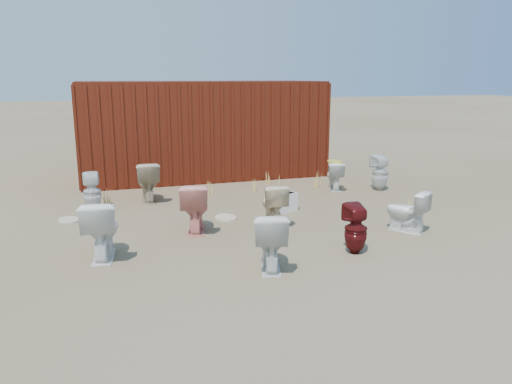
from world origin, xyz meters
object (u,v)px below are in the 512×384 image
object	(u,v)px
toilet_back_a	(92,192)
toilet_back_yellowlid	(334,176)
toilet_front_c	(270,240)
toilet_front_pink	(195,207)
toilet_back_beige_left	(148,182)
shipping_container	(202,129)
toilet_front_e	(406,211)
toilet_front_a	(101,229)
toilet_front_maroon	(356,229)
loose_tank	(285,203)
toilet_back_beige_right	(273,204)
toilet_back_e	(380,173)

from	to	relation	value
toilet_back_a	toilet_back_yellowlid	distance (m)	5.23
toilet_front_c	toilet_front_pink	bearing A→B (deg)	-55.84
toilet_front_pink	toilet_back_beige_left	world-z (taller)	toilet_front_pink
shipping_container	toilet_back_a	distance (m)	4.05
toilet_back_a	toilet_back_yellowlid	size ratio (longest dim) A/B	1.15
toilet_front_e	toilet_back_yellowlid	distance (m)	3.21
toilet_front_c	toilet_back_yellowlid	world-z (taller)	toilet_front_c
shipping_container	toilet_back_a	bearing A→B (deg)	-133.67
toilet_front_c	toilet_back_yellowlid	distance (m)	5.04
toilet_front_c	toilet_front_e	distance (m)	2.83
toilet_front_a	toilet_back_a	xyz separation A→B (m)	(-0.13, 2.75, -0.06)
toilet_front_maroon	loose_tank	xyz separation A→B (m)	(-0.15, 2.44, -0.19)
toilet_back_beige_right	toilet_front_pink	bearing A→B (deg)	6.31
toilet_back_a	toilet_back_e	size ratio (longest dim) A/B	0.91
shipping_container	toilet_back_beige_left	distance (m)	3.07
toilet_front_e	shipping_container	bearing A→B (deg)	-101.35
toilet_front_a	toilet_back_beige_left	distance (m)	3.30
toilet_front_pink	toilet_back_beige_right	bearing A→B (deg)	-167.55
toilet_back_beige_left	loose_tank	distance (m)	2.91
toilet_front_pink	loose_tank	xyz separation A→B (m)	(1.86, 0.70, -0.24)
toilet_front_a	toilet_front_pink	xyz separation A→B (m)	(1.49, 0.83, -0.01)
shipping_container	toilet_back_e	bearing A→B (deg)	-41.08
toilet_front_pink	loose_tank	world-z (taller)	toilet_front_pink
toilet_front_a	toilet_back_beige_right	bearing A→B (deg)	-156.27
shipping_container	toilet_front_maroon	bearing A→B (deg)	-82.20
toilet_front_e	toilet_front_pink	bearing A→B (deg)	-49.79
toilet_back_a	toilet_front_e	bearing A→B (deg)	145.00
toilet_front_a	toilet_back_a	bearing A→B (deg)	-79.32
toilet_back_beige_left	toilet_front_c	bearing A→B (deg)	106.72
toilet_front_e	toilet_back_beige_right	bearing A→B (deg)	-60.04
toilet_front_pink	shipping_container	bearing A→B (deg)	-89.70
toilet_front_c	loose_tank	xyz separation A→B (m)	(1.23, 2.64, -0.22)
toilet_back_a	toilet_back_e	bearing A→B (deg)	174.93
toilet_back_yellowlid	toilet_back_e	xyz separation A→B (m)	(0.96, -0.34, 0.08)
toilet_front_c	toilet_front_maroon	distance (m)	1.40
toilet_front_a	toilet_front_c	bearing A→B (deg)	160.29
toilet_front_a	toilet_back_e	distance (m)	6.59
loose_tank	toilet_back_a	bearing A→B (deg)	135.81
shipping_container	toilet_front_maroon	distance (m)	6.65
toilet_front_a	toilet_back_beige_left	size ratio (longest dim) A/B	1.04
toilet_back_a	loose_tank	world-z (taller)	toilet_back_a
toilet_front_maroon	toilet_back_yellowlid	distance (m)	4.19
toilet_front_a	toilet_front_c	world-z (taller)	toilet_front_a
toilet_back_e	toilet_back_beige_right	bearing A→B (deg)	25.11
toilet_back_beige_left	toilet_back_beige_right	world-z (taller)	toilet_back_beige_left
toilet_front_c	loose_tank	world-z (taller)	toilet_front_c
toilet_front_a	toilet_back_e	bearing A→B (deg)	-148.65
shipping_container	toilet_back_a	size ratio (longest dim) A/B	8.15
toilet_back_a	toilet_back_e	distance (m)	6.18
toilet_front_c	toilet_front_e	xyz separation A→B (m)	(2.69, 0.87, -0.05)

